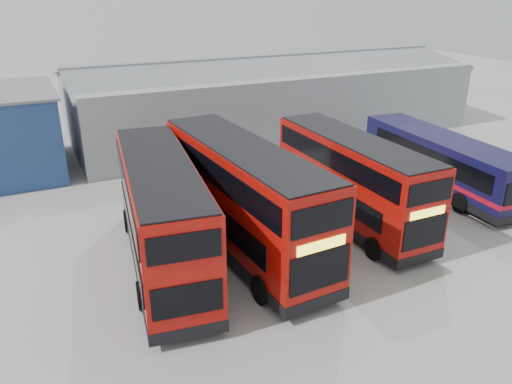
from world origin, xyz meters
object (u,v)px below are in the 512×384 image
object	(u,v)px
double_decker_centre	(243,200)
single_decker_blue	(440,163)
maintenance_shed	(269,98)
double_decker_right	(351,181)
double_decker_left	(162,216)

from	to	relation	value
double_decker_centre	single_decker_blue	xyz separation A→B (m)	(13.02, 1.84, -0.86)
maintenance_shed	double_decker_right	bearing A→B (deg)	-103.89
double_decker_centre	double_decker_left	bearing A→B (deg)	174.84
double_decker_right	double_decker_centre	bearing A→B (deg)	-176.42
double_decker_left	single_decker_blue	size ratio (longest dim) A/B	0.96
double_decker_centre	single_decker_blue	world-z (taller)	double_decker_centre
double_decker_right	single_decker_blue	distance (m)	7.41
double_decker_left	double_decker_right	world-z (taller)	double_decker_left
double_decker_left	double_decker_centre	world-z (taller)	double_decker_centre
double_decker_left	single_decker_blue	distance (m)	16.62
maintenance_shed	double_decker_left	world-z (taller)	maintenance_shed
maintenance_shed	double_decker_centre	world-z (taller)	maintenance_shed
maintenance_shed	double_decker_left	bearing A→B (deg)	-128.20
double_decker_right	single_decker_blue	size ratio (longest dim) A/B	0.89
maintenance_shed	double_decker_left	xyz separation A→B (m)	(-13.47, -17.11, -0.34)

